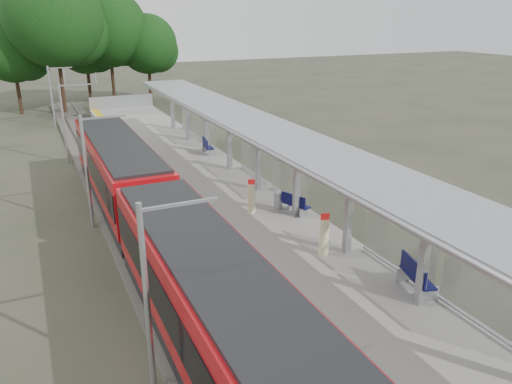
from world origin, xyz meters
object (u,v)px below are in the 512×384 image
Objects in this scene: bench_near at (415,275)px; bench_far at (207,146)px; litter_bin at (278,200)px; info_pillar_far at (251,198)px; train at (152,216)px; info_pillar_near at (324,237)px; bench_mid at (295,203)px.

bench_near is 1.15× the size of bench_far.
info_pillar_far is at bearing 175.84° from litter_bin.
train is 4.98m from info_pillar_far.
bench_near is 1.06× the size of info_pillar_near.
info_pillar_near is (-0.82, -15.54, 0.18)m from bench_far.
train is 6.61m from bench_mid.
info_pillar_near reaches higher than bench_near.
bench_near is (6.85, -7.49, -0.44)m from train.
bench_far is (6.41, 11.62, -0.51)m from train.
info_pillar_far is 1.36m from litter_bin.
info_pillar_far reaches higher than bench_far.
bench_mid is at bearing 1.10° from train.
info_pillar_far is at bearing -90.82° from bench_far.
train is 34.35× the size of litter_bin.
bench_near is 1.11× the size of info_pillar_far.
info_pillar_near is at bearing -64.68° from info_pillar_far.
info_pillar_near is at bearing -96.74° from litter_bin.
bench_far is 10.62m from litter_bin.
bench_mid is at bearing 92.03° from info_pillar_near.
train reaches higher than bench_near.
bench_mid is 11.50m from bench_far.
info_pillar_near is at bearing -35.03° from train.
train is 15.57× the size of bench_near.
train reaches higher than bench_far.
info_pillar_near reaches higher than litter_bin.
bench_far is at bearing 68.88° from bench_mid.
train is 17.86× the size of bench_far.
info_pillar_far is at bearing 128.85° from bench_mid.
bench_mid is at bearing -64.51° from litter_bin.
info_pillar_near is (-1.00, -4.04, 0.23)m from bench_mid.
bench_mid is (-0.27, 7.61, -0.12)m from bench_near.
info_pillar_near is (-1.26, 3.57, 0.11)m from bench_near.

